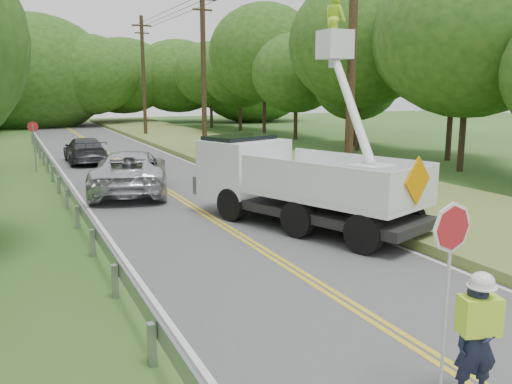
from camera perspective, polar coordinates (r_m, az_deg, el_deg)
name	(u,v)px	position (r m, az deg, el deg)	size (l,w,h in m)	color
ground	(406,340)	(9.75, 15.66, -15.00)	(140.00, 140.00, 0.00)	#2D551C
road	(172,194)	(21.77, -8.96, -0.16)	(7.20, 96.00, 0.03)	#505153
guardrail	(63,184)	(21.83, -19.85, 0.79)	(0.18, 48.00, 0.77)	gray
utility_poles	(253,64)	(25.96, -0.31, 13.44)	(1.60, 43.30, 10.00)	black
tall_grass_verge	(322,178)	(24.63, 7.10, 1.53)	(7.00, 96.00, 0.30)	olive
treeline_right	(350,55)	(37.59, 9.98, 14.17)	(12.01, 54.04, 11.40)	#332319
treeline_horizon	(55,75)	(62.84, -20.67, 11.61)	(57.41, 14.40, 12.93)	#1D4411
flagger	(477,333)	(7.92, 22.48, -13.69)	(1.11, 0.58, 2.78)	#191E33
bucket_truck	(284,170)	(17.00, 3.02, 2.35)	(4.98, 7.89, 7.25)	black
suv_silver	(130,172)	(22.12, -13.27, 2.13)	(2.84, 6.15, 1.71)	silver
suv_darkgrey	(85,150)	(31.64, -17.79, 4.27)	(1.99, 4.90, 1.42)	#3A3B41
stop_sign_permanent	(34,139)	(28.95, -22.62, 5.28)	(0.54, 0.10, 2.55)	gray
yard_sign	(393,199)	(18.66, 14.41, -0.69)	(0.49, 0.05, 0.72)	white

